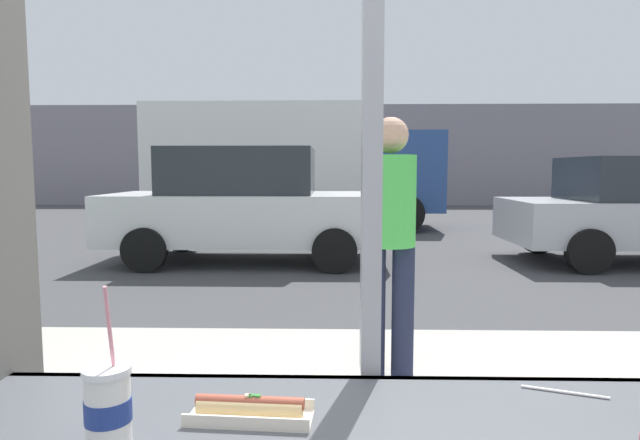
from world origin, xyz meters
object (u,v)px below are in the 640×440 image
(soda_cup_left, at_px, (108,409))
(parked_car_white, at_px, (247,205))
(hotdog_tray_far, at_px, (250,409))
(box_truck, at_px, (289,162))
(pedestrian, at_px, (389,231))

(soda_cup_left, distance_m, parked_car_white, 7.48)
(hotdog_tray_far, bearing_deg, box_truck, 94.30)
(box_truck, distance_m, pedestrian, 10.02)
(pedestrian, bearing_deg, parked_car_white, 108.64)
(soda_cup_left, distance_m, hotdog_tray_far, 0.28)
(pedestrian, bearing_deg, box_truck, 98.25)
(soda_cup_left, relative_size, hotdog_tray_far, 1.20)
(parked_car_white, height_order, box_truck, box_truck)
(soda_cup_left, height_order, box_truck, box_truck)
(parked_car_white, xyz_separation_m, box_truck, (0.28, 4.83, 0.73))
(hotdog_tray_far, height_order, pedestrian, pedestrian)
(parked_car_white, distance_m, box_truck, 4.89)
(soda_cup_left, bearing_deg, box_truck, 93.14)
(box_truck, height_order, pedestrian, box_truck)
(box_truck, xyz_separation_m, pedestrian, (1.44, -9.90, -0.55))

